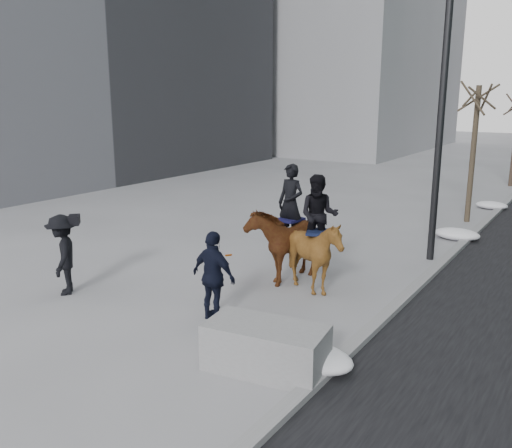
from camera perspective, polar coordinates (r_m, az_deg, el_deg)
The scene contains 10 objects.
ground at distance 11.28m, azimuth -3.39°, elevation -8.63°, with size 120.00×120.00×0.00m, color gray.
curb at distance 19.11m, azimuth 22.58°, elevation -0.23°, with size 0.25×90.00×0.12m, color gray.
planter at distance 8.70m, azimuth 1.04°, elevation -12.88°, with size 1.88×0.94×0.75m, color gray.
tree_near at distance 19.57m, azimuth 21.92°, elevation 7.46°, with size 1.20×1.20×5.05m, color #33251E, non-canonical shape.
mounted_left at distance 12.73m, azimuth 3.33°, elevation -1.30°, with size 1.24×2.20×2.69m.
mounted_right at distance 11.80m, azimuth 6.28°, elevation -2.35°, with size 1.81×1.91×2.59m.
feeder at distance 10.35m, azimuth -4.46°, elevation -5.51°, with size 1.06×0.90×1.75m.
camera_crew at distance 12.40m, azimuth -19.67°, elevation -3.03°, with size 1.26×1.26×1.75m.
lamppost at distance 14.40m, azimuth 19.19°, elevation 15.75°, with size 0.25×1.43×9.09m.
snow_piles at distance 14.85m, azimuth 18.07°, elevation -3.14°, with size 1.39×15.55×0.35m.
Camera 1 is at (6.28, -8.36, 4.23)m, focal length 38.00 mm.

